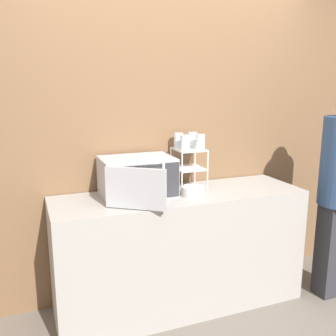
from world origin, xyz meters
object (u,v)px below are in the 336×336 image
at_px(dish_rack, 189,160).
at_px(glass_front_left, 185,143).
at_px(glass_back_right, 192,140).
at_px(microwave, 137,177).
at_px(glass_back_left, 178,140).
at_px(glass_front_right, 200,142).
at_px(bowl, 193,191).

relative_size(dish_rack, glass_front_left, 2.63).
bearing_deg(glass_back_right, microwave, -163.17).
bearing_deg(glass_back_right, glass_back_left, -178.12).
height_order(dish_rack, glass_front_right, glass_front_right).
bearing_deg(bowl, glass_front_right, 50.35).
relative_size(glass_front_left, glass_front_right, 1.00).
relative_size(dish_rack, glass_back_left, 2.63).
relative_size(glass_front_left, bowl, 0.69).
bearing_deg(glass_back_left, glass_front_right, -47.22).
bearing_deg(glass_back_left, bowl, -90.48).
xyz_separation_m(microwave, glass_back_left, (0.39, 0.15, 0.23)).
bearing_deg(glass_back_right, bowl, -113.33).
height_order(glass_front_left, glass_back_right, same).
xyz_separation_m(glass_front_right, glass_back_left, (-0.12, 0.13, 0.00)).
bearing_deg(glass_front_left, microwave, -177.40).
distance_m(microwave, bowl, 0.42).
bearing_deg(bowl, glass_back_left, 89.52).
xyz_separation_m(glass_front_left, glass_back_left, (0.00, 0.13, 0.00)).
xyz_separation_m(dish_rack, glass_back_left, (-0.06, 0.07, 0.15)).
bearing_deg(dish_rack, bowl, -106.35).
height_order(dish_rack, glass_back_right, glass_back_right).
bearing_deg(microwave, glass_front_left, 2.60).
xyz_separation_m(microwave, bowl, (0.38, -0.14, -0.11)).
distance_m(microwave, glass_front_left, 0.45).
distance_m(glass_back_right, glass_front_right, 0.14).
distance_m(glass_front_left, glass_front_right, 0.13).
bearing_deg(bowl, glass_back_right, 66.67).
distance_m(dish_rack, bowl, 0.30).
bearing_deg(glass_front_right, microwave, -178.16).
bearing_deg(glass_back_left, glass_front_left, -90.98).
relative_size(glass_back_right, glass_front_right, 1.00).
relative_size(glass_front_right, glass_back_left, 1.00).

